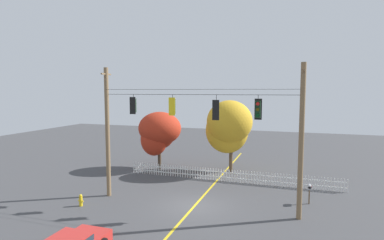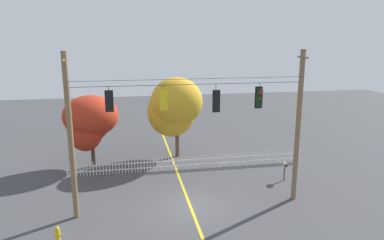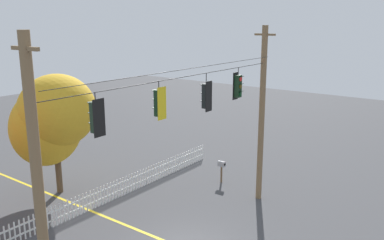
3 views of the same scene
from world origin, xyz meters
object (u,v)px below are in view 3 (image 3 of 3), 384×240
object	(u,v)px
traffic_signal_northbound_secondary	(96,117)
autumn_maple_mid	(51,119)
traffic_signal_westbound_side	(238,86)
roadside_mailbox	(222,165)
traffic_signal_eastbound_side	(159,103)
traffic_signal_northbound_primary	(206,96)

from	to	relation	value
traffic_signal_northbound_secondary	autumn_maple_mid	distance (m)	10.40
traffic_signal_westbound_side	autumn_maple_mid	world-z (taller)	traffic_signal_westbound_side
autumn_maple_mid	roadside_mailbox	world-z (taller)	autumn_maple_mid
traffic_signal_westbound_side	roadside_mailbox	xyz separation A→B (m)	(3.11, 2.76, -5.29)
traffic_signal_northbound_secondary	autumn_maple_mid	world-z (taller)	traffic_signal_northbound_secondary
traffic_signal_westbound_side	traffic_signal_eastbound_side	bearing A→B (deg)	-179.80
traffic_signal_westbound_side	autumn_maple_mid	xyz separation A→B (m)	(-3.68, 9.06, -2.15)
autumn_maple_mid	roadside_mailbox	distance (m)	9.78
traffic_signal_westbound_side	autumn_maple_mid	bearing A→B (deg)	112.09
traffic_signal_eastbound_side	traffic_signal_westbound_side	xyz separation A→B (m)	(5.40, 0.02, -0.09)
traffic_signal_northbound_primary	traffic_signal_westbound_side	bearing A→B (deg)	0.46
traffic_signal_northbound_secondary	traffic_signal_westbound_side	xyz separation A→B (m)	(8.22, 0.02, -0.10)
traffic_signal_eastbound_side	traffic_signal_westbound_side	bearing A→B (deg)	0.20
traffic_signal_northbound_secondary	traffic_signal_eastbound_side	distance (m)	2.82
traffic_signal_eastbound_side	roadside_mailbox	xyz separation A→B (m)	(8.51, 2.78, -5.37)
traffic_signal_westbound_side	roadside_mailbox	size ratio (longest dim) A/B	1.13
traffic_signal_northbound_secondary	roadside_mailbox	xyz separation A→B (m)	(11.33, 2.78, -5.39)
traffic_signal_northbound_primary	roadside_mailbox	xyz separation A→B (m)	(5.63, 2.78, -5.20)
traffic_signal_eastbound_side	roadside_mailbox	world-z (taller)	traffic_signal_eastbound_side
traffic_signal_eastbound_side	traffic_signal_northbound_primary	size ratio (longest dim) A/B	0.86
autumn_maple_mid	roadside_mailbox	xyz separation A→B (m)	(6.79, -6.29, -3.14)
traffic_signal_westbound_side	autumn_maple_mid	distance (m)	10.01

